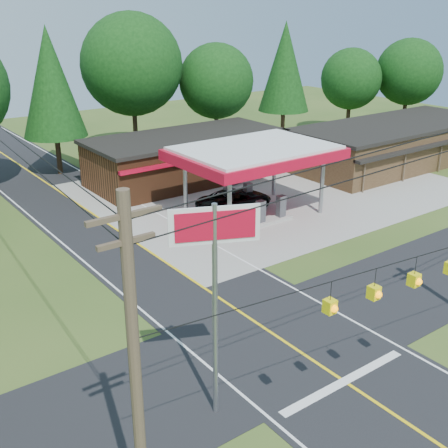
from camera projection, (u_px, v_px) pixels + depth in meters
ground at (282, 340)px, 24.46m from camera, size 120.00×120.00×0.00m
main_highway at (282, 340)px, 24.46m from camera, size 8.00×120.00×0.02m
cross_road at (282, 340)px, 24.46m from camera, size 70.00×7.00×0.02m
lane_center_yellow at (282, 340)px, 24.45m from camera, size 0.15×110.00×0.00m
gas_canopy at (255, 155)px, 37.64m from camera, size 10.60×7.40×4.88m
convenience_store at (187, 157)px, 46.54m from camera, size 16.40×7.55×3.80m
strip_building at (395, 143)px, 51.23m from camera, size 20.40×8.75×3.80m
utility_pole_near_left at (136, 378)px, 13.57m from camera, size 1.80×0.30×10.00m
overhead_beacons at (397, 265)px, 17.16m from camera, size 17.04×2.04×1.03m
treeline_backdrop at (70, 98)px, 40.22m from camera, size 70.27×51.59×13.30m
suv_car at (235, 200)px, 39.76m from camera, size 5.88×5.88×1.56m
sedan_car at (221, 173)px, 46.61m from camera, size 4.02×4.02×1.33m
big_stop_sign at (215, 260)px, 18.01m from camera, size 2.71×1.29×7.92m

